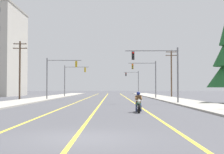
{
  "coord_description": "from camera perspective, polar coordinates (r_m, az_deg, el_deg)",
  "views": [
    {
      "loc": [
        1.1,
        -11.32,
        1.7
      ],
      "look_at": [
        1.19,
        25.53,
        2.95
      ],
      "focal_mm": 52.89,
      "sensor_mm": 36.0,
      "label": 1
    }
  ],
  "objects": [
    {
      "name": "ground_plane",
      "position": [
        11.5,
        -5.72,
        -10.44
      ],
      "size": [
        400.0,
        400.0,
        0.0
      ],
      "primitive_type": "plane",
      "color": "#47474C"
    },
    {
      "name": "lane_stripe_center",
      "position": [
        56.36,
        -1.42,
        -3.67
      ],
      "size": [
        0.16,
        100.0,
        0.01
      ],
      "primitive_type": "cube",
      "color": "yellow",
      "rests_on": "ground"
    },
    {
      "name": "lane_stripe_left",
      "position": [
        56.51,
        -4.48,
        -3.67
      ],
      "size": [
        0.16,
        100.0,
        0.01
      ],
      "primitive_type": "cube",
      "color": "yellow",
      "rests_on": "ground"
    },
    {
      "name": "lane_stripe_right",
      "position": [
        56.4,
        2.47,
        -3.67
      ],
      "size": [
        0.16,
        100.0,
        0.01
      ],
      "primitive_type": "cube",
      "color": "yellow",
      "rests_on": "ground"
    },
    {
      "name": "sidewalk_kerb_right",
      "position": [
        52.09,
        9.57,
        -3.72
      ],
      "size": [
        4.4,
        110.0,
        0.14
      ],
      "primitive_type": "cube",
      "color": "#9E998E",
      "rests_on": "ground"
    },
    {
      "name": "sidewalk_kerb_left",
      "position": [
        52.5,
        -12.21,
        -3.69
      ],
      "size": [
        4.4,
        110.0,
        0.14
      ],
      "primitive_type": "cube",
      "color": "#9E998E",
      "rests_on": "ground"
    },
    {
      "name": "motorcycle_with_rider",
      "position": [
        23.34,
        4.47,
        -4.68
      ],
      "size": [
        0.7,
        2.19,
        1.46
      ],
      "color": "black",
      "rests_on": "ground"
    },
    {
      "name": "traffic_signal_near_right",
      "position": [
        36.79,
        8.52,
        1.9
      ],
      "size": [
        5.88,
        0.37,
        6.2
      ],
      "color": "slate",
      "rests_on": "ground"
    },
    {
      "name": "traffic_signal_near_left",
      "position": [
        49.56,
        -9.61,
        0.87
      ],
      "size": [
        5.18,
        0.46,
        6.2
      ],
      "color": "slate",
      "rests_on": "ground"
    },
    {
      "name": "traffic_signal_mid_right",
      "position": [
        54.67,
        6.08,
        0.55
      ],
      "size": [
        4.57,
        0.37,
        6.2
      ],
      "color": "slate",
      "rests_on": "ground"
    },
    {
      "name": "traffic_signal_mid_left",
      "position": [
        65.07,
        -7.13,
        0.17
      ],
      "size": [
        4.83,
        0.48,
        6.2
      ],
      "color": "slate",
      "rests_on": "ground"
    },
    {
      "name": "traffic_signal_far_right",
      "position": [
        85.8,
        3.74,
        -0.39
      ],
      "size": [
        3.92,
        0.53,
        6.2
      ],
      "color": "slate",
      "rests_on": "ground"
    },
    {
      "name": "utility_pole_left_near",
      "position": [
        50.53,
        -15.78,
        1.5
      ],
      "size": [
        2.12,
        0.26,
        8.66
      ],
      "color": "#4C3828",
      "rests_on": "ground"
    },
    {
      "name": "utility_pole_right_far",
      "position": [
        63.23,
        10.1,
        0.92
      ],
      "size": [
        2.17,
        0.26,
        8.95
      ],
      "color": "brown",
      "rests_on": "ground"
    }
  ]
}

